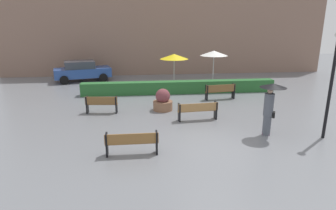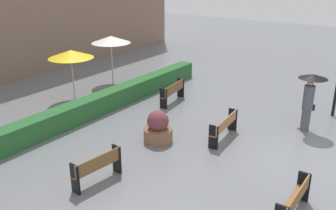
{
  "view_description": "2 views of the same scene",
  "coord_description": "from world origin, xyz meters",
  "px_view_note": "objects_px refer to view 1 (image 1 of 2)",
  "views": [
    {
      "loc": [
        -2.77,
        -9.68,
        4.44
      ],
      "look_at": [
        -1.41,
        2.56,
        0.91
      ],
      "focal_mm": 30.98,
      "sensor_mm": 36.0,
      "label": 1
    },
    {
      "loc": [
        -10.99,
        -2.25,
        5.74
      ],
      "look_at": [
        -0.16,
        5.25,
        0.86
      ],
      "focal_mm": 40.13,
      "sensor_mm": 36.0,
      "label": 2
    }
  ],
  "objects_px": {
    "bench_far_left": "(102,103)",
    "patio_umbrella_yellow": "(174,57)",
    "bench_mid_center": "(198,110)",
    "parked_car": "(82,71)",
    "patio_umbrella_white": "(214,53)",
    "bench_near_left": "(132,142)",
    "lamp_post": "(333,75)",
    "pedestrian_with_umbrella": "(270,102)",
    "bench_back_row": "(220,90)",
    "planter_pot": "(163,101)"
  },
  "relations": [
    {
      "from": "bench_far_left",
      "to": "patio_umbrella_yellow",
      "type": "relative_size",
      "value": 0.7
    },
    {
      "from": "bench_far_left",
      "to": "bench_mid_center",
      "type": "height_order",
      "value": "bench_far_left"
    },
    {
      "from": "parked_car",
      "to": "bench_far_left",
      "type": "bearing_deg",
      "value": -74.45
    },
    {
      "from": "patio_umbrella_white",
      "to": "parked_car",
      "type": "distance_m",
      "value": 10.16
    },
    {
      "from": "bench_near_left",
      "to": "lamp_post",
      "type": "height_order",
      "value": "lamp_post"
    },
    {
      "from": "parked_car",
      "to": "lamp_post",
      "type": "bearing_deg",
      "value": -48.21
    },
    {
      "from": "pedestrian_with_umbrella",
      "to": "lamp_post",
      "type": "bearing_deg",
      "value": -13.72
    },
    {
      "from": "bench_near_left",
      "to": "bench_back_row",
      "type": "bearing_deg",
      "value": 53.57
    },
    {
      "from": "bench_back_row",
      "to": "bench_far_left",
      "type": "distance_m",
      "value": 7.0
    },
    {
      "from": "patio_umbrella_white",
      "to": "bench_far_left",
      "type": "bearing_deg",
      "value": -139.9
    },
    {
      "from": "pedestrian_with_umbrella",
      "to": "lamp_post",
      "type": "relative_size",
      "value": 0.52
    },
    {
      "from": "bench_far_left",
      "to": "planter_pot",
      "type": "relative_size",
      "value": 1.42
    },
    {
      "from": "planter_pot",
      "to": "lamp_post",
      "type": "relative_size",
      "value": 0.27
    },
    {
      "from": "bench_back_row",
      "to": "patio_umbrella_white",
      "type": "relative_size",
      "value": 0.75
    },
    {
      "from": "bench_back_row",
      "to": "lamp_post",
      "type": "xyz_separation_m",
      "value": [
        2.41,
        -6.25,
        1.99
      ]
    },
    {
      "from": "pedestrian_with_umbrella",
      "to": "parked_car",
      "type": "xyz_separation_m",
      "value": [
        -9.41,
        12.37,
        -0.6
      ]
    },
    {
      "from": "bench_far_left",
      "to": "parked_car",
      "type": "relative_size",
      "value": 0.36
    },
    {
      "from": "lamp_post",
      "to": "patio_umbrella_white",
      "type": "height_order",
      "value": "lamp_post"
    },
    {
      "from": "bench_far_left",
      "to": "lamp_post",
      "type": "distance_m",
      "value": 10.26
    },
    {
      "from": "lamp_post",
      "to": "patio_umbrella_white",
      "type": "distance_m",
      "value": 10.62
    },
    {
      "from": "lamp_post",
      "to": "parked_car",
      "type": "distance_m",
      "value": 17.36
    },
    {
      "from": "bench_back_row",
      "to": "pedestrian_with_umbrella",
      "type": "xyz_separation_m",
      "value": [
        0.31,
        -5.74,
        0.87
      ]
    },
    {
      "from": "bench_far_left",
      "to": "patio_umbrella_white",
      "type": "height_order",
      "value": "patio_umbrella_white"
    },
    {
      "from": "pedestrian_with_umbrella",
      "to": "patio_umbrella_yellow",
      "type": "relative_size",
      "value": 0.93
    },
    {
      "from": "patio_umbrella_white",
      "to": "lamp_post",
      "type": "bearing_deg",
      "value": -80.55
    },
    {
      "from": "bench_back_row",
      "to": "planter_pot",
      "type": "distance_m",
      "value": 4.02
    },
    {
      "from": "planter_pot",
      "to": "patio_umbrella_yellow",
      "type": "xyz_separation_m",
      "value": [
        1.33,
        5.7,
        1.64
      ]
    },
    {
      "from": "pedestrian_with_umbrella",
      "to": "patio_umbrella_yellow",
      "type": "bearing_deg",
      "value": 104.94
    },
    {
      "from": "planter_pot",
      "to": "lamp_post",
      "type": "height_order",
      "value": "lamp_post"
    },
    {
      "from": "lamp_post",
      "to": "patio_umbrella_yellow",
      "type": "height_order",
      "value": "lamp_post"
    },
    {
      "from": "bench_back_row",
      "to": "bench_far_left",
      "type": "height_order",
      "value": "bench_back_row"
    },
    {
      "from": "planter_pot",
      "to": "patio_umbrella_white",
      "type": "xyz_separation_m",
      "value": [
        4.26,
        6.02,
        1.8
      ]
    },
    {
      "from": "patio_umbrella_yellow",
      "to": "bench_mid_center",
      "type": "bearing_deg",
      "value": -88.94
    },
    {
      "from": "bench_far_left",
      "to": "patio_umbrella_white",
      "type": "bearing_deg",
      "value": 40.1
    },
    {
      "from": "bench_near_left",
      "to": "pedestrian_with_umbrella",
      "type": "xyz_separation_m",
      "value": [
        5.46,
        1.25,
        0.92
      ]
    },
    {
      "from": "planter_pot",
      "to": "pedestrian_with_umbrella",
      "type": "bearing_deg",
      "value": -45.3
    },
    {
      "from": "bench_near_left",
      "to": "planter_pot",
      "type": "distance_m",
      "value": 5.42
    },
    {
      "from": "bench_back_row",
      "to": "patio_umbrella_yellow",
      "type": "relative_size",
      "value": 0.81
    },
    {
      "from": "lamp_post",
      "to": "bench_mid_center",
      "type": "bearing_deg",
      "value": 149.7
    },
    {
      "from": "pedestrian_with_umbrella",
      "to": "bench_near_left",
      "type": "bearing_deg",
      "value": -167.13
    },
    {
      "from": "patio_umbrella_white",
      "to": "bench_back_row",
      "type": "bearing_deg",
      "value": -98.89
    },
    {
      "from": "bench_back_row",
      "to": "pedestrian_with_umbrella",
      "type": "height_order",
      "value": "pedestrian_with_umbrella"
    },
    {
      "from": "bench_far_left",
      "to": "lamp_post",
      "type": "bearing_deg",
      "value": -25.09
    },
    {
      "from": "bench_far_left",
      "to": "pedestrian_with_umbrella",
      "type": "bearing_deg",
      "value": -28.15
    },
    {
      "from": "bench_mid_center",
      "to": "patio_umbrella_yellow",
      "type": "height_order",
      "value": "patio_umbrella_yellow"
    },
    {
      "from": "bench_mid_center",
      "to": "bench_far_left",
      "type": "bearing_deg",
      "value": 160.54
    },
    {
      "from": "pedestrian_with_umbrella",
      "to": "planter_pot",
      "type": "relative_size",
      "value": 1.89
    },
    {
      "from": "planter_pot",
      "to": "parked_car",
      "type": "bearing_deg",
      "value": 123.19
    },
    {
      "from": "bench_far_left",
      "to": "bench_near_left",
      "type": "xyz_separation_m",
      "value": [
        1.56,
        -5.0,
        -0.03
      ]
    },
    {
      "from": "bench_back_row",
      "to": "bench_mid_center",
      "type": "distance_m",
      "value": 4.18
    }
  ]
}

